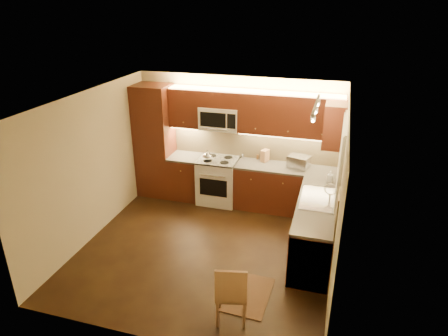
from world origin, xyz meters
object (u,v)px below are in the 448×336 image
(stove, at_px, (218,180))
(soap_bottle, at_px, (330,176))
(toaster_oven, at_px, (299,162))
(knife_block, at_px, (265,156))
(sink, at_px, (318,195))
(dining_chair, at_px, (232,291))
(microwave, at_px, (220,118))
(kettle, at_px, (207,155))

(stove, relative_size, soap_bottle, 4.66)
(toaster_oven, distance_m, knife_block, 0.68)
(sink, height_order, toaster_oven, toaster_oven)
(dining_chair, bearing_deg, knife_block, 82.71)
(stove, relative_size, knife_block, 3.93)
(stove, xyz_separation_m, microwave, (0.00, 0.14, 1.26))
(toaster_oven, bearing_deg, microwave, -165.84)
(sink, bearing_deg, stove, 150.64)
(toaster_oven, bearing_deg, stove, -160.87)
(sink, bearing_deg, knife_block, 129.89)
(microwave, relative_size, kettle, 3.53)
(stove, height_order, kettle, kettle)
(microwave, bearing_deg, soap_bottle, -13.98)
(microwave, height_order, sink, microwave)
(toaster_oven, xyz_separation_m, knife_block, (-0.67, 0.12, 0.00))
(knife_block, bearing_deg, stove, -145.65)
(sink, height_order, dining_chair, sink)
(microwave, height_order, toaster_oven, microwave)
(stove, height_order, sink, sink)
(stove, distance_m, microwave, 1.27)
(kettle, relative_size, dining_chair, 0.24)
(kettle, xyz_separation_m, soap_bottle, (2.33, -0.28, -0.03))
(microwave, bearing_deg, knife_block, 4.36)
(kettle, relative_size, soap_bottle, 1.09)
(knife_block, xyz_separation_m, dining_chair, (0.23, -3.27, -0.58))
(toaster_oven, height_order, soap_bottle, toaster_oven)
(stove, xyz_separation_m, dining_chair, (1.12, -3.07, -0.02))
(dining_chair, bearing_deg, kettle, 102.47)
(soap_bottle, bearing_deg, toaster_oven, 153.98)
(soap_bottle, bearing_deg, knife_block, 167.46)
(stove, distance_m, dining_chair, 3.26)
(kettle, bearing_deg, dining_chair, -74.90)
(microwave, xyz_separation_m, kettle, (-0.18, -0.25, -0.69))
(knife_block, height_order, dining_chair, knife_block)
(knife_block, xyz_separation_m, soap_bottle, (1.26, -0.60, -0.02))
(sink, xyz_separation_m, kettle, (-2.18, 1.01, 0.05))
(sink, bearing_deg, soap_bottle, 78.31)
(toaster_oven, distance_m, soap_bottle, 0.77)
(stove, relative_size, toaster_oven, 2.41)
(knife_block, bearing_deg, kettle, -141.83)
(kettle, relative_size, toaster_oven, 0.56)
(soap_bottle, distance_m, dining_chair, 2.91)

